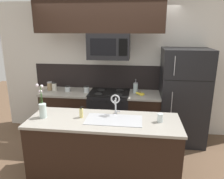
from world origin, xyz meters
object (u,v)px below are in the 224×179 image
object	(u,v)px
microwave	(109,46)
storage_jar_short	(68,89)
stove_range	(109,115)
storage_jar_tall	(50,86)
storage_jar_medium	(54,87)
sink_faucet	(115,102)
dish_soap_bottle	(81,113)
spare_glass	(160,118)
flower_vase	(43,109)
refrigerator	(183,97)
storage_jar_squat	(86,89)
french_press	(136,88)
banana_bunch	(140,94)

from	to	relation	value
microwave	storage_jar_short	distance (m)	1.16
stove_range	storage_jar_tall	bearing A→B (deg)	178.16
stove_range	storage_jar_medium	distance (m)	1.21
microwave	sink_faucet	size ratio (longest dim) A/B	2.43
storage_jar_medium	dish_soap_bottle	size ratio (longest dim) A/B	1.03
spare_glass	flower_vase	size ratio (longest dim) A/B	0.24
refrigerator	dish_soap_bottle	distance (m)	2.02
stove_range	refrigerator	bearing A→B (deg)	0.84
sink_faucet	spare_glass	bearing A→B (deg)	-15.85
storage_jar_tall	storage_jar_squat	world-z (taller)	storage_jar_tall
microwave	sink_faucet	xyz separation A→B (m)	(0.23, -1.04, -0.68)
dish_soap_bottle	spare_glass	xyz separation A→B (m)	(1.07, -0.01, -0.01)
refrigerator	french_press	xyz separation A→B (m)	(-0.87, 0.04, 0.13)
storage_jar_short	storage_jar_squat	size ratio (longest dim) A/B	0.86
french_press	spare_glass	size ratio (longest dim) A/B	2.28
storage_jar_medium	dish_soap_bottle	bearing A→B (deg)	-54.58
banana_bunch	flower_vase	bearing A→B (deg)	-137.55
spare_glass	refrigerator	bearing A→B (deg)	67.46
microwave	dish_soap_bottle	bearing A→B (deg)	-100.46
storage_jar_medium	spare_glass	size ratio (longest dim) A/B	1.46
banana_bunch	storage_jar_medium	bearing A→B (deg)	177.75
spare_glass	sink_faucet	bearing A→B (deg)	164.15
storage_jar_tall	flower_vase	distance (m)	1.39
stove_range	refrigerator	xyz separation A→B (m)	(1.37, 0.02, 0.42)
banana_bunch	microwave	bearing A→B (deg)	176.19
flower_vase	sink_faucet	bearing A→B (deg)	12.73
banana_bunch	sink_faucet	world-z (taller)	sink_faucet
banana_bunch	spare_glass	xyz separation A→B (m)	(0.26, -1.17, 0.04)
dish_soap_bottle	storage_jar_medium	bearing A→B (deg)	125.42
stove_range	banana_bunch	distance (m)	0.75
banana_bunch	french_press	distance (m)	0.17
refrigerator	storage_jar_squat	size ratio (longest dim) A/B	14.21
storage_jar_squat	sink_faucet	size ratio (longest dim) A/B	0.41
sink_faucet	storage_jar_short	bearing A→B (deg)	134.97
storage_jar_short	storage_jar_squat	world-z (taller)	storage_jar_squat
refrigerator	storage_jar_medium	size ratio (longest dim) A/B	10.34
sink_faucet	dish_soap_bottle	distance (m)	0.50
storage_jar_medium	banana_bunch	xyz separation A→B (m)	(1.68, -0.07, -0.06)
french_press	storage_jar_squat	bearing A→B (deg)	-174.68
refrigerator	storage_jar_tall	distance (m)	2.57
sink_faucet	flower_vase	size ratio (longest dim) A/B	0.64
flower_vase	storage_jar_medium	bearing A→B (deg)	104.94
storage_jar_short	banana_bunch	distance (m)	1.41
storage_jar_short	flower_vase	bearing A→B (deg)	-86.81
storage_jar_medium	storage_jar_short	world-z (taller)	storage_jar_medium
refrigerator	storage_jar_short	bearing A→B (deg)	-179.41
storage_jar_tall	spare_glass	xyz separation A→B (m)	(2.04, -1.27, -0.02)
banana_bunch	sink_faucet	xyz separation A→B (m)	(-0.35, -1.00, 0.18)
flower_vase	french_press	bearing A→B (deg)	47.15
storage_jar_tall	flower_vase	bearing A→B (deg)	-71.21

